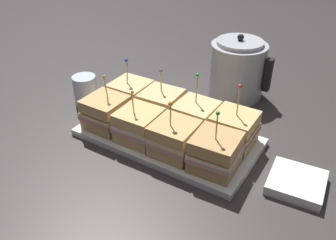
% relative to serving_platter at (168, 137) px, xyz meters
% --- Properties ---
extents(ground_plane, '(6.00, 6.00, 0.00)m').
position_rel_serving_platter_xyz_m(ground_plane, '(0.00, 0.00, -0.01)').
color(ground_plane, '#383333').
extents(serving_platter, '(0.46, 0.24, 0.02)m').
position_rel_serving_platter_xyz_m(serving_platter, '(0.00, 0.00, 0.00)').
color(serving_platter, white).
rests_on(serving_platter, ground_plane).
extents(sandwich_front_far_left, '(0.11, 0.11, 0.15)m').
position_rel_serving_platter_xyz_m(sandwich_front_far_left, '(-0.16, -0.05, 0.05)').
color(sandwich_front_far_left, tan).
rests_on(sandwich_front_far_left, serving_platter).
extents(sandwich_front_center_left, '(0.11, 0.11, 0.14)m').
position_rel_serving_platter_xyz_m(sandwich_front_center_left, '(-0.05, -0.05, 0.05)').
color(sandwich_front_center_left, tan).
rests_on(sandwich_front_center_left, serving_platter).
extents(sandwich_front_center_right, '(0.11, 0.11, 0.14)m').
position_rel_serving_platter_xyz_m(sandwich_front_center_right, '(0.05, -0.06, 0.05)').
color(sandwich_front_center_right, tan).
rests_on(sandwich_front_center_right, serving_platter).
extents(sandwich_front_far_right, '(0.11, 0.11, 0.16)m').
position_rel_serving_platter_xyz_m(sandwich_front_far_right, '(0.16, -0.06, 0.05)').
color(sandwich_front_far_right, tan).
rests_on(sandwich_front_far_right, serving_platter).
extents(sandwich_back_far_left, '(0.11, 0.11, 0.16)m').
position_rel_serving_platter_xyz_m(sandwich_back_far_left, '(-0.16, 0.05, 0.05)').
color(sandwich_back_far_left, '#DBB77A').
rests_on(sandwich_back_far_left, serving_platter).
extents(sandwich_back_center_left, '(0.11, 0.11, 0.15)m').
position_rel_serving_platter_xyz_m(sandwich_back_center_left, '(-0.05, 0.05, 0.05)').
color(sandwich_back_center_left, '#DBB77A').
rests_on(sandwich_back_center_left, serving_platter).
extents(sandwich_back_center_right, '(0.11, 0.11, 0.16)m').
position_rel_serving_platter_xyz_m(sandwich_back_center_right, '(0.05, 0.05, 0.05)').
color(sandwich_back_center_right, '#DBB77A').
rests_on(sandwich_back_center_right, serving_platter).
extents(sandwich_back_far_right, '(0.11, 0.11, 0.17)m').
position_rel_serving_platter_xyz_m(sandwich_back_far_right, '(0.16, 0.05, 0.05)').
color(sandwich_back_far_right, tan).
rests_on(sandwich_back_far_right, serving_platter).
extents(kettle_steel, '(0.19, 0.17, 0.20)m').
position_rel_serving_platter_xyz_m(kettle_steel, '(0.05, 0.33, 0.08)').
color(kettle_steel, '#B7BABF').
rests_on(kettle_steel, ground_plane).
extents(drinking_glass, '(0.07, 0.07, 0.09)m').
position_rel_serving_platter_xyz_m(drinking_glass, '(-0.32, 0.03, 0.04)').
color(drinking_glass, silver).
rests_on(drinking_glass, ground_plane).
extents(napkin_stack, '(0.13, 0.13, 0.02)m').
position_rel_serving_platter_xyz_m(napkin_stack, '(0.34, -0.00, 0.00)').
color(napkin_stack, white).
rests_on(napkin_stack, ground_plane).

